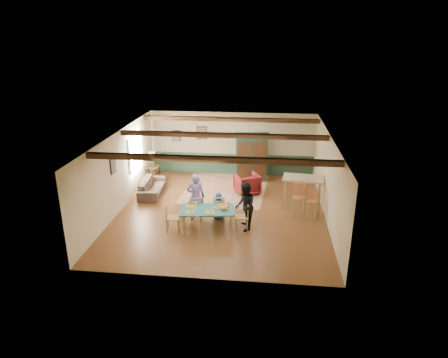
# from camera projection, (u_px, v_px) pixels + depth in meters

# --- Properties ---
(floor) EXTENTS (8.00, 8.00, 0.00)m
(floor) POSITION_uv_depth(u_px,v_px,m) (221.00, 212.00, 13.75)
(floor) COLOR #543017
(floor) RESTS_ON ground
(wall_back) EXTENTS (7.00, 0.02, 2.70)m
(wall_back) POSITION_uv_depth(u_px,v_px,m) (232.00, 144.00, 17.02)
(wall_back) COLOR beige
(wall_back) RESTS_ON floor
(wall_left) EXTENTS (0.02, 8.00, 2.70)m
(wall_left) POSITION_uv_depth(u_px,v_px,m) (120.00, 171.00, 13.65)
(wall_left) COLOR beige
(wall_left) RESTS_ON floor
(wall_right) EXTENTS (0.02, 8.00, 2.70)m
(wall_right) POSITION_uv_depth(u_px,v_px,m) (328.00, 179.00, 12.93)
(wall_right) COLOR beige
(wall_right) RESTS_ON floor
(ceiling) EXTENTS (7.00, 8.00, 0.02)m
(ceiling) POSITION_uv_depth(u_px,v_px,m) (221.00, 135.00, 12.82)
(ceiling) COLOR white
(ceiling) RESTS_ON wall_back
(wainscot_back) EXTENTS (6.95, 0.03, 0.90)m
(wainscot_back) POSITION_uv_depth(u_px,v_px,m) (232.00, 164.00, 17.31)
(wainscot_back) COLOR #213C2B
(wainscot_back) RESTS_ON floor
(ceiling_beam_front) EXTENTS (6.95, 0.16, 0.16)m
(ceiling_beam_front) POSITION_uv_depth(u_px,v_px,m) (211.00, 159.00, 10.71)
(ceiling_beam_front) COLOR black
(ceiling_beam_front) RESTS_ON ceiling
(ceiling_beam_mid) EXTENTS (6.95, 0.16, 0.16)m
(ceiling_beam_mid) POSITION_uv_depth(u_px,v_px,m) (222.00, 135.00, 13.23)
(ceiling_beam_mid) COLOR black
(ceiling_beam_mid) RESTS_ON ceiling
(ceiling_beam_back) EXTENTS (6.95, 0.16, 0.16)m
(ceiling_beam_back) POSITION_uv_depth(u_px,v_px,m) (230.00, 119.00, 15.65)
(ceiling_beam_back) COLOR black
(ceiling_beam_back) RESTS_ON ceiling
(window_left) EXTENTS (0.06, 1.60, 1.30)m
(window_left) POSITION_uv_depth(u_px,v_px,m) (136.00, 152.00, 15.16)
(window_left) COLOR white
(window_left) RESTS_ON wall_left
(picture_left_wall) EXTENTS (0.04, 0.42, 0.52)m
(picture_left_wall) POSITION_uv_depth(u_px,v_px,m) (113.00, 166.00, 12.95)
(picture_left_wall) COLOR gray
(picture_left_wall) RESTS_ON wall_left
(picture_back_a) EXTENTS (0.45, 0.04, 0.55)m
(picture_back_a) POSITION_uv_depth(u_px,v_px,m) (202.00, 133.00, 16.97)
(picture_back_a) COLOR gray
(picture_back_a) RESTS_ON wall_back
(picture_back_b) EXTENTS (0.38, 0.04, 0.48)m
(picture_back_b) POSITION_uv_depth(u_px,v_px,m) (177.00, 136.00, 17.14)
(picture_back_b) COLOR gray
(picture_back_b) RESTS_ON wall_back
(dining_table) EXTENTS (1.79, 1.16, 0.70)m
(dining_table) POSITION_uv_depth(u_px,v_px,m) (207.00, 220.00, 12.39)
(dining_table) COLOR #1D5D5C
(dining_table) RESTS_ON floor
(dining_chair_far_left) EXTENTS (0.45, 0.46, 0.88)m
(dining_chair_far_left) POSITION_uv_depth(u_px,v_px,m) (196.00, 208.00, 12.98)
(dining_chair_far_left) COLOR #A38751
(dining_chair_far_left) RESTS_ON floor
(dining_chair_far_right) EXTENTS (0.45, 0.46, 0.88)m
(dining_chair_far_right) POSITION_uv_depth(u_px,v_px,m) (219.00, 208.00, 13.00)
(dining_chair_far_right) COLOR #A38751
(dining_chair_far_right) RESTS_ON floor
(dining_chair_end_left) EXTENTS (0.46, 0.45, 0.88)m
(dining_chair_end_left) POSITION_uv_depth(u_px,v_px,m) (173.00, 217.00, 12.33)
(dining_chair_end_left) COLOR #A38751
(dining_chair_end_left) RESTS_ON floor
(dining_chair_end_right) EXTENTS (0.46, 0.45, 0.88)m
(dining_chair_end_right) POSITION_uv_depth(u_px,v_px,m) (242.00, 216.00, 12.39)
(dining_chair_end_right) COLOR #A38751
(dining_chair_end_right) RESTS_ON floor
(person_man) EXTENTS (0.63, 0.46, 1.61)m
(person_man) POSITION_uv_depth(u_px,v_px,m) (196.00, 197.00, 12.92)
(person_man) COLOR #6B5C9E
(person_man) RESTS_ON floor
(person_woman) EXTENTS (0.68, 0.82, 1.54)m
(person_woman) POSITION_uv_depth(u_px,v_px,m) (245.00, 207.00, 12.28)
(person_woman) COLOR black
(person_woman) RESTS_ON floor
(person_child) EXTENTS (0.49, 0.36, 0.94)m
(person_child) POSITION_uv_depth(u_px,v_px,m) (219.00, 206.00, 13.06)
(person_child) COLOR navy
(person_child) RESTS_ON floor
(cat) EXTENTS (0.35, 0.18, 0.17)m
(cat) POSITION_uv_depth(u_px,v_px,m) (224.00, 208.00, 12.17)
(cat) COLOR orange
(cat) RESTS_ON dining_table
(place_setting_near_left) EXTENTS (0.41, 0.33, 0.11)m
(place_setting_near_left) POSITION_uv_depth(u_px,v_px,m) (190.00, 211.00, 12.02)
(place_setting_near_left) COLOR gold
(place_setting_near_left) RESTS_ON dining_table
(place_setting_near_center) EXTENTS (0.41, 0.33, 0.11)m
(place_setting_near_center) POSITION_uv_depth(u_px,v_px,m) (210.00, 211.00, 12.04)
(place_setting_near_center) COLOR gold
(place_setting_near_center) RESTS_ON dining_table
(place_setting_far_left) EXTENTS (0.41, 0.33, 0.11)m
(place_setting_far_left) POSITION_uv_depth(u_px,v_px,m) (191.00, 205.00, 12.45)
(place_setting_far_left) COLOR gold
(place_setting_far_left) RESTS_ON dining_table
(place_setting_far_right) EXTENTS (0.41, 0.33, 0.11)m
(place_setting_far_right) POSITION_uv_depth(u_px,v_px,m) (224.00, 204.00, 12.49)
(place_setting_far_right) COLOR gold
(place_setting_far_right) RESTS_ON dining_table
(area_rug) EXTENTS (3.34, 3.87, 0.01)m
(area_rug) POSITION_uv_depth(u_px,v_px,m) (226.00, 189.00, 15.79)
(area_rug) COLOR beige
(area_rug) RESTS_ON floor
(armoire) EXTENTS (1.47, 0.73, 1.99)m
(armoire) POSITION_uv_depth(u_px,v_px,m) (251.00, 157.00, 16.38)
(armoire) COLOR black
(armoire) RESTS_ON floor
(armchair) EXTENTS (1.14, 1.15, 0.78)m
(armchair) POSITION_uv_depth(u_px,v_px,m) (247.00, 184.00, 15.20)
(armchair) COLOR #450D12
(armchair) RESTS_ON floor
(sofa) EXTENTS (0.86, 1.95, 0.56)m
(sofa) POSITION_uv_depth(u_px,v_px,m) (152.00, 186.00, 15.25)
(sofa) COLOR #3D2E26
(sofa) RESTS_ON floor
(end_table) EXTENTS (0.55, 0.55, 0.65)m
(end_table) POSITION_uv_depth(u_px,v_px,m) (153.00, 174.00, 16.51)
(end_table) COLOR black
(end_table) RESTS_ON floor
(table_lamp) EXTENTS (0.34, 0.34, 0.60)m
(table_lamp) POSITION_uv_depth(u_px,v_px,m) (152.00, 159.00, 16.30)
(table_lamp) COLOR #CDAE84
(table_lamp) RESTS_ON end_table
(counter_table) EXTENTS (1.44, 0.94, 1.13)m
(counter_table) POSITION_uv_depth(u_px,v_px,m) (302.00, 193.00, 13.88)
(counter_table) COLOR beige
(counter_table) RESTS_ON floor
(bar_stool_left) EXTENTS (0.45, 0.49, 1.16)m
(bar_stool_left) POSITION_uv_depth(u_px,v_px,m) (298.00, 202.00, 13.11)
(bar_stool_left) COLOR #B37245
(bar_stool_left) RESTS_ON floor
(bar_stool_right) EXTENTS (0.39, 0.42, 1.05)m
(bar_stool_right) POSITION_uv_depth(u_px,v_px,m) (312.00, 205.00, 12.99)
(bar_stool_right) COLOR #B37245
(bar_stool_right) RESTS_ON floor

